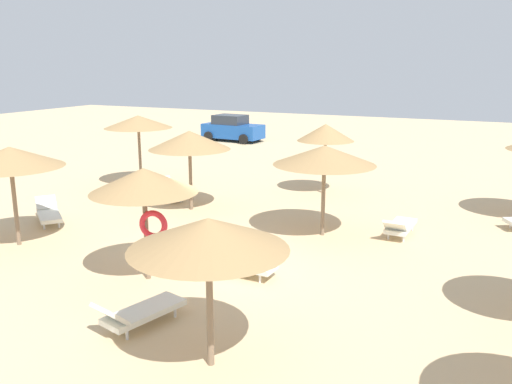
% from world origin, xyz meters
% --- Properties ---
extents(ground_plane, '(80.00, 80.00, 0.00)m').
position_xyz_m(ground_plane, '(0.00, 0.00, 0.00)').
color(ground_plane, '#D1B284').
extents(parasol_2, '(2.69, 2.69, 2.64)m').
position_xyz_m(parasol_2, '(2.63, -4.38, 2.37)').
color(parasol_2, '#75604C').
rests_on(parasol_2, ground).
extents(parasol_3, '(2.85, 2.85, 2.80)m').
position_xyz_m(parasol_3, '(-3.09, 4.14, 2.47)').
color(parasol_3, '#75604C').
rests_on(parasol_3, ground).
extents(parasol_4, '(2.54, 2.54, 2.73)m').
position_xyz_m(parasol_4, '(-0.66, -1.70, 2.41)').
color(parasol_4, '#75604C').
rests_on(parasol_4, ground).
extents(parasol_5, '(3.04, 3.04, 2.74)m').
position_xyz_m(parasol_5, '(2.06, 3.34, 2.45)').
color(parasol_5, '#75604C').
rests_on(parasol_5, ground).
extents(parasol_6, '(2.92, 2.92, 2.84)m').
position_xyz_m(parasol_6, '(-5.53, -1.25, 2.54)').
color(parasol_6, '#75604C').
rests_on(parasol_6, ground).
extents(parasol_7, '(2.81, 2.81, 2.96)m').
position_xyz_m(parasol_7, '(-7.09, 6.53, 2.69)').
color(parasol_7, '#75604C').
rests_on(parasol_7, ground).
extents(parasol_9, '(2.23, 2.23, 2.77)m').
position_xyz_m(parasol_9, '(0.40, 8.51, 2.42)').
color(parasol_9, '#75604C').
rests_on(parasol_9, ground).
extents(lounger_2, '(1.10, 1.98, 0.74)m').
position_xyz_m(lounger_2, '(0.67, -3.81, 0.32)').
color(lounger_2, silver).
rests_on(lounger_2, ground).
extents(lounger_3, '(1.88, 1.66, 0.72)m').
position_xyz_m(lounger_3, '(-4.69, 5.09, 0.32)').
color(lounger_3, silver).
rests_on(lounger_3, ground).
extents(lounger_4, '(1.93, 0.70, 0.61)m').
position_xyz_m(lounger_4, '(1.16, -0.54, 0.31)').
color(lounger_4, silver).
rests_on(lounger_4, ground).
extents(lounger_5, '(0.72, 1.92, 0.70)m').
position_xyz_m(lounger_5, '(4.21, 4.22, 0.32)').
color(lounger_5, silver).
rests_on(lounger_5, ground).
extents(lounger_6, '(1.87, 1.68, 0.72)m').
position_xyz_m(lounger_6, '(-6.42, 0.76, 0.32)').
color(lounger_6, silver).
rests_on(lounger_6, ground).
extents(bench_0, '(0.68, 1.55, 0.49)m').
position_xyz_m(bench_0, '(-2.41, 13.75, 0.35)').
color(bench_0, brown).
rests_on(bench_0, ground).
extents(parked_car, '(4.11, 2.21, 1.72)m').
position_xyz_m(parked_car, '(-9.77, 19.94, 0.82)').
color(parked_car, '#194C9E').
rests_on(parked_car, ground).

